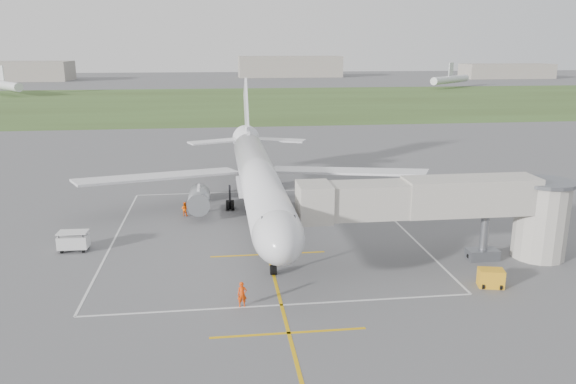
{
  "coord_description": "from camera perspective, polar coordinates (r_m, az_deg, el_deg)",
  "views": [
    {
      "loc": [
        -4.14,
        -55.87,
        17.61
      ],
      "look_at": [
        2.52,
        -4.0,
        4.0
      ],
      "focal_mm": 35.0,
      "sensor_mm": 36.0,
      "label": 1
    }
  ],
  "objects": [
    {
      "name": "apron_markings",
      "position": [
        53.22,
        -2.46,
        -4.74
      ],
      "size": [
        28.2,
        60.0,
        0.01
      ],
      "color": "#D7A00C",
      "rests_on": "ground"
    },
    {
      "name": "ramp_worker_wing",
      "position": [
        60.92,
        -10.45,
        -1.7
      ],
      "size": [
        0.91,
        0.81,
        1.55
      ],
      "primitive_type": "imported",
      "rotation": [
        0.0,
        0.0,
        2.78
      ],
      "color": "#FF5F08",
      "rests_on": "ground"
    },
    {
      "name": "distant_hangars",
      "position": [
        321.53,
        -9.67,
        12.17
      ],
      "size": [
        345.0,
        49.0,
        12.0
      ],
      "color": "gray",
      "rests_on": "ground"
    },
    {
      "name": "distant_aircraft",
      "position": [
        231.86,
        -4.45,
        11.08
      ],
      "size": [
        204.42,
        39.89,
        8.85
      ],
      "color": "silver",
      "rests_on": "ground"
    },
    {
      "name": "jet_bridge",
      "position": [
        48.53,
        17.14,
        -1.45
      ],
      "size": [
        23.4,
        5.0,
        7.2
      ],
      "color": "#A4A094",
      "rests_on": "ground"
    },
    {
      "name": "ground",
      "position": [
        58.72,
        -2.94,
        -2.88
      ],
      "size": [
        700.0,
        700.0,
        0.0
      ],
      "primitive_type": "plane",
      "color": "#58585A",
      "rests_on": "ground"
    },
    {
      "name": "airliner",
      "position": [
        58.29,
        -3.06,
        1.46
      ],
      "size": [
        38.93,
        46.75,
        13.52
      ],
      "color": "silver",
      "rests_on": "ground"
    },
    {
      "name": "grass_strip",
      "position": [
        186.74,
        -6.09,
        9.1
      ],
      "size": [
        700.0,
        120.0,
        0.02
      ],
      "primitive_type": "cube",
      "color": "#394F22",
      "rests_on": "ground"
    },
    {
      "name": "ramp_worker_nose",
      "position": [
        39.71,
        -4.68,
        -10.34
      ],
      "size": [
        0.69,
        0.48,
        1.81
      ],
      "primitive_type": "imported",
      "rotation": [
        0.0,
        0.0,
        0.08
      ],
      "color": "#DC3A06",
      "rests_on": "ground"
    },
    {
      "name": "baggage_cart",
      "position": [
        53.3,
        -20.96,
        -4.67
      ],
      "size": [
        2.62,
        1.63,
        1.78
      ],
      "rotation": [
        0.0,
        0.0,
        -0.04
      ],
      "color": "silver",
      "rests_on": "ground"
    },
    {
      "name": "gpu_unit",
      "position": [
        45.4,
        19.91,
        -8.23
      ],
      "size": [
        2.07,
        1.66,
        1.38
      ],
      "rotation": [
        0.0,
        0.0,
        -0.24
      ],
      "color": "gold",
      "rests_on": "ground"
    }
  ]
}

